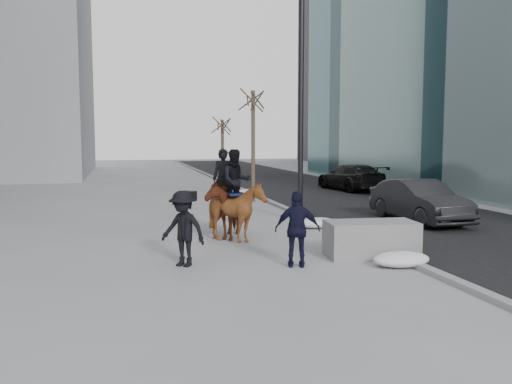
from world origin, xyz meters
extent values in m
plane|color=gray|center=(0.00, 0.00, 0.00)|extent=(120.00, 120.00, 0.00)
cube|color=black|center=(7.00, 10.00, 0.01)|extent=(8.00, 90.00, 0.01)
cube|color=gray|center=(3.00, 10.00, 0.06)|extent=(0.25, 90.00, 0.12)
cube|color=gray|center=(2.49, -0.66, 0.44)|extent=(2.32, 1.33, 0.89)
imported|color=black|center=(6.61, 4.03, 0.74)|extent=(1.71, 4.55, 1.48)
imported|color=black|center=(8.98, 15.25, 0.74)|extent=(2.59, 5.28, 1.48)
imported|color=#46180E|center=(-0.55, 2.84, 0.86)|extent=(1.49, 2.22, 1.72)
imported|color=black|center=(-0.55, 2.99, 1.73)|extent=(0.75, 0.61, 1.80)
cube|color=#101D3D|center=(-0.55, 2.99, 1.36)|extent=(0.62, 0.68, 0.06)
imported|color=#46230E|center=(-0.35, 2.01, 0.86)|extent=(1.41, 1.58, 1.72)
imported|color=black|center=(-0.35, 2.16, 1.73)|extent=(0.88, 0.69, 1.80)
cube|color=black|center=(-0.35, 2.16, 1.35)|extent=(0.49, 0.57, 0.06)
imported|color=black|center=(0.36, -1.26, 0.88)|extent=(1.11, 0.72, 1.75)
cylinder|color=#F0550E|center=(0.31, -0.71, 1.15)|extent=(0.04, 0.18, 0.07)
imported|color=black|center=(-2.16, -0.55, 0.88)|extent=(1.29, 1.23, 1.75)
cube|color=black|center=(-2.01, -0.30, 1.62)|extent=(0.42, 0.40, 0.20)
cylinder|color=black|center=(2.60, 5.17, 4.50)|extent=(0.18, 0.18, 9.00)
ellipsoid|color=silver|center=(2.70, -1.81, 0.17)|extent=(1.36, 0.86, 0.34)
ellipsoid|color=silver|center=(2.70, 13.68, 0.18)|extent=(1.40, 0.89, 0.36)
ellipsoid|color=silver|center=(2.70, 3.69, 0.17)|extent=(1.33, 0.85, 0.34)
camera|label=1|loc=(-3.51, -12.87, 2.97)|focal=38.00mm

